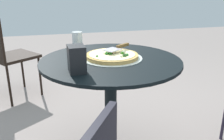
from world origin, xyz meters
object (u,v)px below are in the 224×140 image
object	(u,v)px
patio_table	(111,90)
napkin_dispenser	(77,59)
drinking_cup	(77,41)
pizza_on_tray	(112,56)
patio_chair_corner	(6,52)
pizza_server	(118,47)

from	to	relation	value
patio_table	napkin_dispenser	world-z (taller)	napkin_dispenser
drinking_cup	napkin_dispenser	world-z (taller)	napkin_dispenser
pizza_on_tray	patio_chair_corner	bearing A→B (deg)	-146.96
drinking_cup	napkin_dispenser	size ratio (longest dim) A/B	0.92
drinking_cup	patio_table	bearing A→B (deg)	31.50
pizza_server	patio_chair_corner	distance (m)	1.50
pizza_on_tray	drinking_cup	size ratio (longest dim) A/B	2.93
patio_table	pizza_server	world-z (taller)	pizza_server
pizza_server	drinking_cup	world-z (taller)	drinking_cup
pizza_on_tray	napkin_dispenser	bearing A→B (deg)	-50.07
patio_chair_corner	napkin_dispenser	bearing A→B (deg)	21.68
drinking_cup	napkin_dispenser	distance (m)	0.45
pizza_on_tray	patio_chair_corner	world-z (taller)	patio_chair_corner
pizza_server	napkin_dispenser	size ratio (longest dim) A/B	1.47
patio_table	patio_chair_corner	size ratio (longest dim) A/B	0.95
patio_table	pizza_server	bearing A→B (deg)	138.13
pizza_on_tray	drinking_cup	world-z (taller)	drinking_cup
patio_table	pizza_server	distance (m)	0.27
patio_chair_corner	pizza_on_tray	bearing A→B (deg)	33.04
napkin_dispenser	pizza_on_tray	bearing A→B (deg)	127.88
pizza_on_tray	pizza_server	size ratio (longest dim) A/B	1.84
patio_table	drinking_cup	world-z (taller)	drinking_cup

